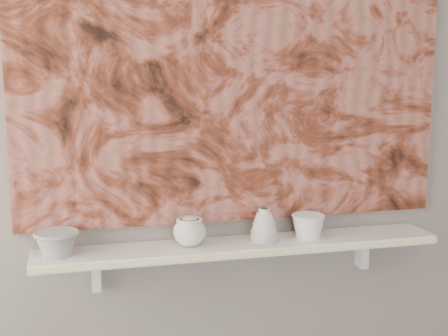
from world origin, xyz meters
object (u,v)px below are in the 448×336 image
object	(u,v)px
shelf	(241,246)
bowl_white	(308,226)
painting	(235,62)
bowl_grey	(57,243)
bell_vessel	(264,225)
cup_cream	(190,232)

from	to	relation	value
shelf	bowl_white	bearing A→B (deg)	0.00
painting	bowl_grey	xyz separation A→B (m)	(-0.61, -0.08, -0.57)
painting	bowl_white	xyz separation A→B (m)	(0.25, -0.08, -0.57)
painting	bell_vessel	bearing A→B (deg)	-43.97
bell_vessel	bowl_white	size ratio (longest dim) A/B	0.98
shelf	painting	size ratio (longest dim) A/B	0.93
shelf	bell_vessel	world-z (taller)	bell_vessel
shelf	painting	distance (m)	0.63
cup_cream	bowl_white	world-z (taller)	cup_cream
painting	bowl_grey	world-z (taller)	painting
bowl_grey	shelf	bearing A→B (deg)	0.00
bowl_grey	bell_vessel	xyz separation A→B (m)	(0.69, 0.00, 0.02)
bowl_white	painting	bearing A→B (deg)	161.88
cup_cream	bowl_white	distance (m)	0.43
cup_cream	bell_vessel	world-z (taller)	bell_vessel
painting	bowl_white	size ratio (longest dim) A/B	12.81
bowl_grey	bell_vessel	distance (m)	0.70
painting	bowl_white	distance (m)	0.62
shelf	cup_cream	world-z (taller)	cup_cream
shelf	bowl_grey	world-z (taller)	bowl_grey
painting	cup_cream	distance (m)	0.59
shelf	cup_cream	distance (m)	0.19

